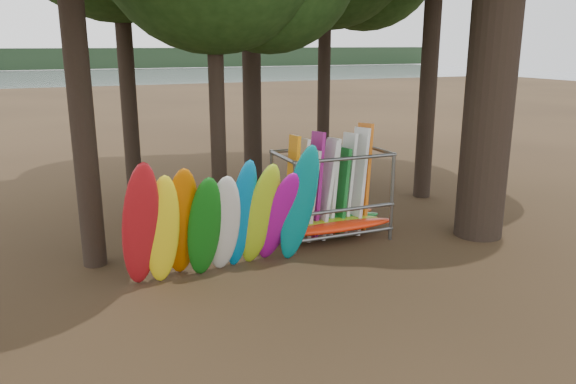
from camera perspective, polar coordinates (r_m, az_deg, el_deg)
name	(u,v)px	position (r m, az deg, el deg)	size (l,w,h in m)	color
ground	(332,264)	(12.98, 4.52, -7.35)	(120.00, 120.00, 0.00)	#47331E
lake	(101,86)	(71.04, -18.49, 10.16)	(160.00, 160.00, 0.00)	gray
far_shore	(77,59)	(120.82, -20.61, 12.57)	(160.00, 4.00, 4.00)	black
kayak_row	(223,221)	(11.85, -6.62, -2.93)	(4.25, 1.94, 3.02)	#AD141C
storage_rack	(331,197)	(14.45, 4.37, -0.56)	(3.13, 1.56, 2.91)	slate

